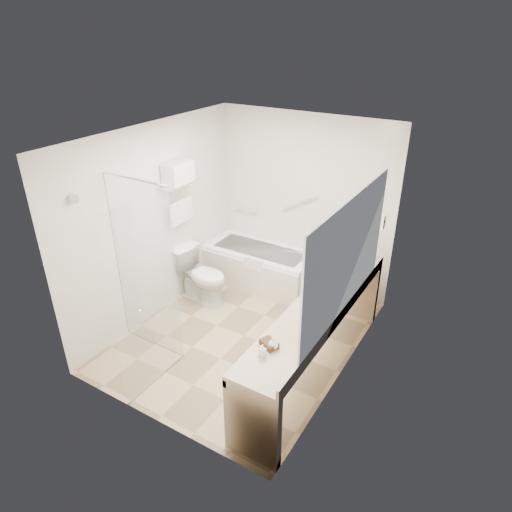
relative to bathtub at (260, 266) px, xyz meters
The scene contains 25 objects.
floor 1.36m from the bathtub, 68.05° to the right, with size 3.20×3.20×0.00m, color tan.
ceiling 2.59m from the bathtub, 68.05° to the right, with size 2.60×3.20×0.10m, color silver.
wall_back 1.15m from the bathtub, 35.84° to the left, with size 2.60×0.10×2.50m, color beige.
wall_front 3.04m from the bathtub, 80.02° to the right, with size 2.60×0.10×2.50m, color beige.
wall_left 1.77m from the bathtub, 122.86° to the right, with size 0.10×3.20×2.50m, color beige.
wall_right 2.39m from the bathtub, 34.55° to the right, with size 0.10×3.20×2.50m, color beige.
bathtub is the anchor object (origin of this frame).
grab_bar_short 0.87m from the bathtub, 144.55° to the left, with size 0.03×0.03×0.40m, color silver.
grab_bar_long 1.12m from the bathtub, 35.51° to the left, with size 0.03×0.03×0.60m, color silver.
shower_enclosure 2.31m from the bathtub, 93.47° to the right, with size 0.96×0.91×2.11m.
towel_shelf 1.85m from the bathtub, 127.02° to the right, with size 0.24×0.55×0.81m.
vanity_counter 2.09m from the bathtub, 42.35° to the right, with size 0.55×2.70×0.95m.
sink 1.92m from the bathtub, 32.47° to the right, with size 0.40×0.52×0.14m, color white.
faucet 2.07m from the bathtub, 30.20° to the right, with size 0.03×0.03×0.14m, color silver.
mirror 2.60m from the bathtub, 37.82° to the right, with size 0.02×2.00×1.20m, color silver.
hairdryer_unit 2.12m from the bathtub, ahead, with size 0.08×0.10×0.18m, color silver.
toilet 0.94m from the bathtub, 118.91° to the right, with size 0.43×0.77×0.76m, color white.
amenity_basket 2.66m from the bathtub, 57.45° to the right, with size 0.17×0.11×0.06m, color #4A2D1A.
soap_bottle_a 2.79m from the bathtub, 58.87° to the right, with size 0.05×0.12×0.06m, color silver.
soap_bottle_b 2.69m from the bathtub, 56.62° to the right, with size 0.10×0.12×0.10m, color silver.
water_bottle_left 1.67m from the bathtub, 16.27° to the right, with size 0.07×0.07×0.21m.
water_bottle_mid 1.72m from the bathtub, 27.65° to the right, with size 0.07×0.07×0.21m.
water_bottle_right 1.57m from the bathtub, ahead, with size 0.07×0.07×0.22m.
drinking_glass_near 1.88m from the bathtub, 33.97° to the right, with size 0.08×0.08×0.10m, color silver.
drinking_glass_far 1.65m from the bathtub, 21.11° to the right, with size 0.07×0.07×0.08m, color silver.
Camera 1 is at (2.53, -3.89, 3.55)m, focal length 32.00 mm.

